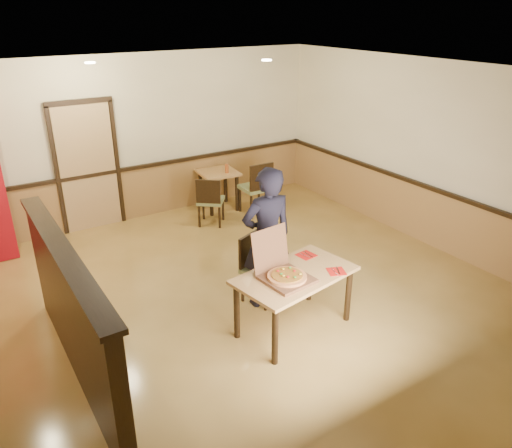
{
  "coord_description": "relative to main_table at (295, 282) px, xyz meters",
  "views": [
    {
      "loc": [
        -2.7,
        -4.63,
        3.49
      ],
      "look_at": [
        0.26,
        0.0,
        1.07
      ],
      "focal_mm": 35.0,
      "sensor_mm": 36.0,
      "label": 1
    }
  ],
  "objects": [
    {
      "name": "napkin_far",
      "position": [
        0.38,
        0.29,
        0.11
      ],
      "size": [
        0.22,
        0.22,
        0.01
      ],
      "rotation": [
        0.0,
        0.0,
        0.13
      ],
      "color": "red",
      "rests_on": "main_table"
    },
    {
      "name": "wall_right",
      "position": [
        3.19,
        0.74,
        0.78
      ],
      "size": [
        0.0,
        7.0,
        7.0
      ],
      "primitive_type": "plane",
      "rotation": [
        1.57,
        0.0,
        -1.57
      ],
      "color": "#F2E6BD",
      "rests_on": "floor"
    },
    {
      "name": "condiment",
      "position": [
        1.18,
        3.64,
        0.18
      ],
      "size": [
        0.07,
        0.07,
        0.16
      ],
      "primitive_type": "cylinder",
      "color": "#9D491C",
      "rests_on": "side_table"
    },
    {
      "name": "main_table",
      "position": [
        0.0,
        0.0,
        0.0
      ],
      "size": [
        1.47,
        0.99,
        0.73
      ],
      "rotation": [
        0.0,
        0.0,
        0.16
      ],
      "color": "tan",
      "rests_on": "floor"
    },
    {
      "name": "pizza_box",
      "position": [
        -0.18,
        -0.03,
        0.17
      ],
      "size": [
        0.55,
        0.63,
        0.52
      ],
      "rotation": [
        0.0,
        0.0,
        0.11
      ],
      "color": "brown",
      "rests_on": "main_table"
    },
    {
      "name": "wainscot_right",
      "position": [
        3.16,
        0.74,
        -0.17
      ],
      "size": [
        0.04,
        7.0,
        0.9
      ],
      "primitive_type": "cube",
      "color": "olive",
      "rests_on": "floor"
    },
    {
      "name": "side_table",
      "position": [
        1.08,
        3.79,
        -0.08
      ],
      "size": [
        0.72,
        0.72,
        0.72
      ],
      "rotation": [
        0.0,
        0.0,
        -0.09
      ],
      "color": "tan",
      "rests_on": "floor"
    },
    {
      "name": "spot_b",
      "position": [
        -1.11,
        3.24,
        2.16
      ],
      "size": [
        0.14,
        0.14,
        0.02
      ],
      "primitive_type": "cylinder",
      "color": "beige",
      "rests_on": "ceiling"
    },
    {
      "name": "side_chair_left",
      "position": [
        0.59,
        3.19,
        -0.15
      ],
      "size": [
        0.6,
        0.6,
        0.86
      ],
      "rotation": [
        0.0,
        0.0,
        2.47
      ],
      "color": "olive",
      "rests_on": "floor"
    },
    {
      "name": "napkin_near",
      "position": [
        0.42,
        -0.21,
        0.11
      ],
      "size": [
        0.25,
        0.25,
        0.01
      ],
      "rotation": [
        0.0,
        0.0,
        -0.4
      ],
      "color": "red",
      "rests_on": "main_table"
    },
    {
      "name": "spot_c",
      "position": [
        1.09,
        2.24,
        2.16
      ],
      "size": [
        0.14,
        0.14,
        0.02
      ],
      "primitive_type": "cylinder",
      "color": "beige",
      "rests_on": "ceiling"
    },
    {
      "name": "pizza",
      "position": [
        -0.17,
        -0.08,
        0.16
      ],
      "size": [
        0.46,
        0.46,
        0.03
      ],
      "primitive_type": "cylinder",
      "rotation": [
        0.0,
        0.0,
        -0.08
      ],
      "color": "#DA8F4F",
      "rests_on": "pizza_box"
    },
    {
      "name": "wainscot_back",
      "position": [
        -0.31,
        4.21,
        -0.17
      ],
      "size": [
        7.0,
        0.04,
        0.9
      ],
      "primitive_type": "cube",
      "color": "olive",
      "rests_on": "floor"
    },
    {
      "name": "ceiling",
      "position": [
        -0.31,
        0.74,
        2.18
      ],
      "size": [
        7.0,
        7.0,
        0.0
      ],
      "primitive_type": "plane",
      "rotation": [
        3.14,
        0.0,
        0.0
      ],
      "color": "black",
      "rests_on": "wall_back"
    },
    {
      "name": "floor",
      "position": [
        -0.31,
        0.74,
        -0.62
      ],
      "size": [
        7.0,
        7.0,
        0.0
      ],
      "primitive_type": "plane",
      "color": "tan",
      "rests_on": "ground"
    },
    {
      "name": "chair_rail_right",
      "position": [
        3.14,
        0.74,
        0.3
      ],
      "size": [
        0.06,
        7.0,
        0.06
      ],
      "primitive_type": "cube",
      "color": "black",
      "rests_on": "wall_right"
    },
    {
      "name": "back_door",
      "position": [
        -1.11,
        4.2,
        0.43
      ],
      "size": [
        0.9,
        0.06,
        2.1
      ],
      "primitive_type": "cube",
      "color": "tan",
      "rests_on": "wall_back"
    },
    {
      "name": "diner",
      "position": [
        0.05,
        0.64,
        0.28
      ],
      "size": [
        0.7,
        0.5,
        1.8
      ],
      "primitive_type": "imported",
      "rotation": [
        0.0,
        0.0,
        3.03
      ],
      "color": "black",
      "rests_on": "floor"
    },
    {
      "name": "diner_chair",
      "position": [
        0.01,
        0.78,
        -0.14
      ],
      "size": [
        0.56,
        0.56,
        0.88
      ],
      "rotation": [
        0.0,
        0.0,
        0.38
      ],
      "color": "olive",
      "rests_on": "floor"
    },
    {
      "name": "chair_rail_back",
      "position": [
        -0.31,
        4.19,
        0.3
      ],
      "size": [
        7.0,
        0.06,
        0.06
      ],
      "primitive_type": "cube",
      "color": "black",
      "rests_on": "wall_back"
    },
    {
      "name": "booth_partition",
      "position": [
        -2.31,
        0.54,
        0.11
      ],
      "size": [
        0.2,
        3.1,
        1.44
      ],
      "color": "black",
      "rests_on": "floor"
    },
    {
      "name": "side_chair_right",
      "position": [
        1.53,
        3.17,
        -0.09
      ],
      "size": [
        0.5,
        0.5,
        0.98
      ],
      "rotation": [
        0.0,
        0.0,
        3.11
      ],
      "color": "olive",
      "rests_on": "floor"
    },
    {
      "name": "wall_back",
      "position": [
        -0.31,
        4.24,
        0.78
      ],
      "size": [
        7.0,
        0.0,
        7.0
      ],
      "primitive_type": "plane",
      "rotation": [
        1.57,
        0.0,
        0.0
      ],
      "color": "#F2E6BD",
      "rests_on": "floor"
    }
  ]
}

